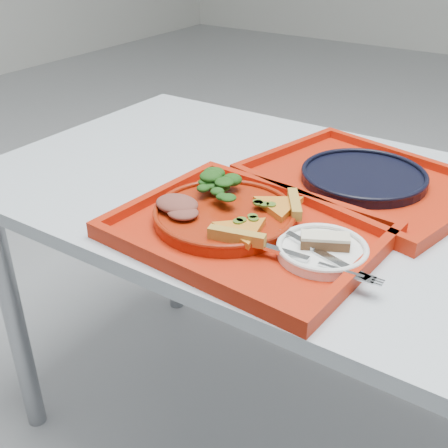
{
  "coord_description": "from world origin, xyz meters",
  "views": [
    {
      "loc": [
        0.34,
        -0.95,
        1.26
      ],
      "look_at": [
        -0.14,
        -0.24,
        0.78
      ],
      "focal_mm": 45.0,
      "sensor_mm": 36.0,
      "label": 1
    }
  ],
  "objects_px": {
    "dinner_plate": "(225,216)",
    "navy_plate": "(364,178)",
    "tray_main": "(247,234)",
    "tray_far": "(363,184)",
    "dessert_bar": "(325,241)"
  },
  "relations": [
    {
      "from": "dinner_plate",
      "to": "dessert_bar",
      "type": "distance_m",
      "value": 0.2
    },
    {
      "from": "dinner_plate",
      "to": "navy_plate",
      "type": "height_order",
      "value": "dinner_plate"
    },
    {
      "from": "dessert_bar",
      "to": "dinner_plate",
      "type": "bearing_deg",
      "value": 151.94
    },
    {
      "from": "dinner_plate",
      "to": "navy_plate",
      "type": "relative_size",
      "value": 1.0
    },
    {
      "from": "dinner_plate",
      "to": "tray_far",
      "type": "bearing_deg",
      "value": 64.25
    },
    {
      "from": "navy_plate",
      "to": "dessert_bar",
      "type": "height_order",
      "value": "dessert_bar"
    },
    {
      "from": "navy_plate",
      "to": "dessert_bar",
      "type": "bearing_deg",
      "value": -80.27
    },
    {
      "from": "tray_far",
      "to": "navy_plate",
      "type": "distance_m",
      "value": 0.01
    },
    {
      "from": "tray_far",
      "to": "dinner_plate",
      "type": "relative_size",
      "value": 1.73
    },
    {
      "from": "dinner_plate",
      "to": "tray_main",
      "type": "bearing_deg",
      "value": -10.3
    },
    {
      "from": "tray_far",
      "to": "navy_plate",
      "type": "height_order",
      "value": "navy_plate"
    },
    {
      "from": "tray_main",
      "to": "dinner_plate",
      "type": "relative_size",
      "value": 1.73
    },
    {
      "from": "navy_plate",
      "to": "dinner_plate",
      "type": "bearing_deg",
      "value": -115.75
    },
    {
      "from": "tray_main",
      "to": "dinner_plate",
      "type": "xyz_separation_m",
      "value": [
        -0.06,
        0.01,
        0.02
      ]
    },
    {
      "from": "dinner_plate",
      "to": "dessert_bar",
      "type": "xyz_separation_m",
      "value": [
        0.2,
        -0.0,
        0.02
      ]
    }
  ]
}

